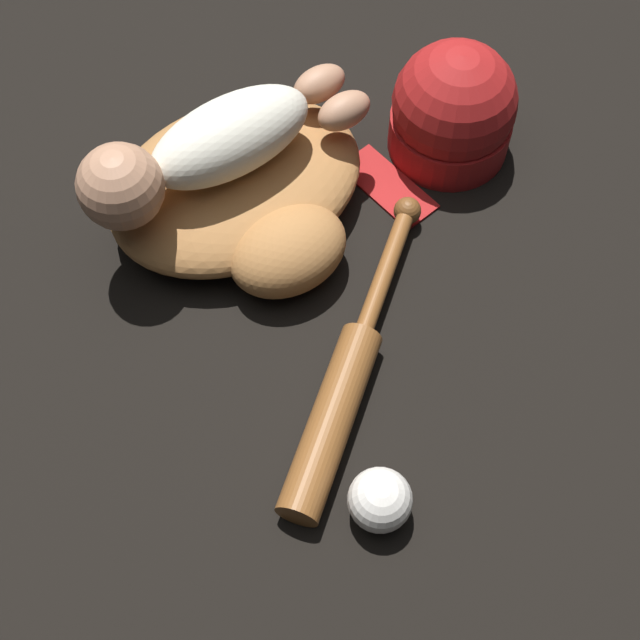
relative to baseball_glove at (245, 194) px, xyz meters
name	(u,v)px	position (x,y,z in m)	size (l,w,h in m)	color
ground_plane	(212,214)	(0.04, -0.03, -0.05)	(6.00, 6.00, 0.00)	black
baseball_glove	(245,194)	(0.00, 0.00, 0.00)	(0.37, 0.34, 0.09)	#A8703D
baby_figure	(206,149)	(0.03, -0.02, 0.09)	(0.40, 0.12, 0.11)	silver
baseball_bat	(344,385)	(0.06, 0.29, -0.02)	(0.40, 0.29, 0.05)	brown
baseball	(380,500)	(0.11, 0.43, -0.01)	(0.07, 0.07, 0.07)	white
baseball_cap	(452,111)	(-0.30, 0.07, 0.02)	(0.24, 0.17, 0.17)	maroon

